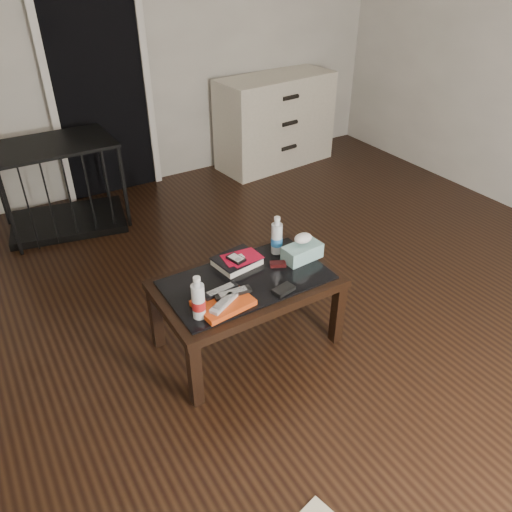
% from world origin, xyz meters
% --- Properties ---
extents(ground, '(5.00, 5.00, 0.00)m').
position_xyz_m(ground, '(0.00, 0.00, 0.00)').
color(ground, black).
rests_on(ground, ground).
extents(room_shell, '(5.00, 5.00, 5.00)m').
position_xyz_m(room_shell, '(0.00, 0.00, 1.62)').
color(room_shell, beige).
rests_on(room_shell, ground).
extents(doorway, '(0.90, 0.08, 2.07)m').
position_xyz_m(doorway, '(-0.40, 2.47, 1.02)').
color(doorway, black).
rests_on(doorway, ground).
extents(coffee_table, '(1.00, 0.60, 0.46)m').
position_xyz_m(coffee_table, '(-0.41, -0.02, 0.40)').
color(coffee_table, black).
rests_on(coffee_table, ground).
extents(dresser, '(1.24, 0.62, 0.90)m').
position_xyz_m(dresser, '(1.26, 2.23, 0.45)').
color(dresser, beige).
rests_on(dresser, ground).
extents(pet_crate, '(1.00, 0.77, 0.71)m').
position_xyz_m(pet_crate, '(-0.96, 2.00, 0.23)').
color(pet_crate, black).
rests_on(pet_crate, ground).
extents(magazines, '(0.30, 0.24, 0.03)m').
position_xyz_m(magazines, '(-0.63, -0.15, 0.48)').
color(magazines, '#D14313').
rests_on(magazines, coffee_table).
extents(remote_silver, '(0.20, 0.14, 0.02)m').
position_xyz_m(remote_silver, '(-0.64, -0.18, 0.50)').
color(remote_silver, '#ADADB2').
rests_on(remote_silver, magazines).
extents(remote_black_front, '(0.20, 0.07, 0.02)m').
position_xyz_m(remote_black_front, '(-0.56, -0.14, 0.50)').
color(remote_black_front, black).
rests_on(remote_black_front, magazines).
extents(remote_black_back, '(0.20, 0.07, 0.02)m').
position_xyz_m(remote_black_back, '(-0.61, -0.09, 0.50)').
color(remote_black_back, black).
rests_on(remote_black_back, magazines).
extents(textbook, '(0.28, 0.23, 0.05)m').
position_xyz_m(textbook, '(-0.38, 0.13, 0.48)').
color(textbook, black).
rests_on(textbook, coffee_table).
extents(dvd_mailers, '(0.20, 0.15, 0.01)m').
position_xyz_m(dvd_mailers, '(-0.37, 0.13, 0.51)').
color(dvd_mailers, '#B20B28').
rests_on(dvd_mailers, textbook).
extents(ipod, '(0.09, 0.12, 0.02)m').
position_xyz_m(ipod, '(-0.40, 0.11, 0.52)').
color(ipod, black).
rests_on(ipod, dvd_mailers).
extents(flip_phone, '(0.10, 0.08, 0.02)m').
position_xyz_m(flip_phone, '(-0.19, 0.00, 0.47)').
color(flip_phone, black).
rests_on(flip_phone, coffee_table).
extents(wallet, '(0.13, 0.09, 0.02)m').
position_xyz_m(wallet, '(-0.30, -0.22, 0.47)').
color(wallet, black).
rests_on(wallet, coffee_table).
extents(water_bottle_left, '(0.08, 0.08, 0.24)m').
position_xyz_m(water_bottle_left, '(-0.77, -0.17, 0.58)').
color(water_bottle_left, silver).
rests_on(water_bottle_left, coffee_table).
extents(water_bottle_right, '(0.07, 0.07, 0.24)m').
position_xyz_m(water_bottle_right, '(-0.12, 0.13, 0.58)').
color(water_bottle_right, silver).
rests_on(water_bottle_right, coffee_table).
extents(tissue_box, '(0.24, 0.14, 0.09)m').
position_xyz_m(tissue_box, '(-0.03, -0.01, 0.51)').
color(tissue_box, teal).
rests_on(tissue_box, coffee_table).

